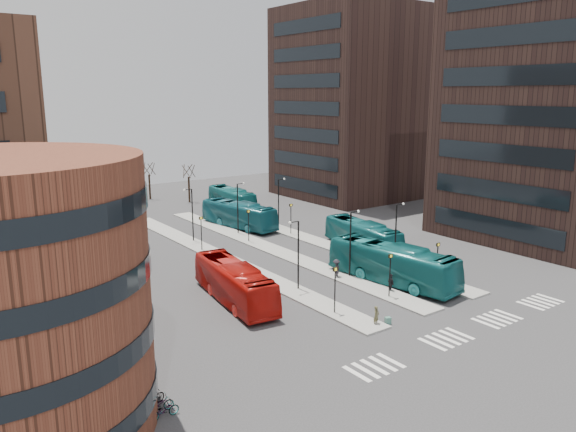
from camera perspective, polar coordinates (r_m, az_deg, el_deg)
ground at (r=40.32m, az=21.26°, el=-13.13°), size 160.00×160.00×0.00m
island_left at (r=58.49m, az=-6.57°, el=-4.28°), size 2.50×45.00×0.15m
island_mid at (r=61.53m, az=-1.70°, el=-3.35°), size 2.50×45.00×0.15m
island_right at (r=64.98m, az=2.67°, el=-2.50°), size 2.50×45.00×0.15m
suitcase at (r=42.99m, az=10.11°, el=-10.42°), size 0.51×0.46×0.53m
red_bus at (r=46.40m, az=-5.47°, el=-6.74°), size 4.27×11.93×3.25m
teal_bus_a at (r=51.38m, az=10.55°, el=-4.79°), size 4.49×13.12×3.58m
teal_bus_b at (r=71.48m, az=-5.02°, el=0.14°), size 4.66×12.14×3.30m
teal_bus_c at (r=61.69m, az=7.60°, el=-1.97°), size 4.17×11.59×3.16m
teal_bus_d at (r=83.18m, az=-5.72°, el=1.80°), size 3.32×11.22×3.08m
traveller at (r=42.44m, az=8.97°, el=-9.98°), size 0.62×0.49×1.49m
commuter_a at (r=46.35m, az=-3.40°, el=-7.76°), size 0.95×0.82×1.67m
commuter_b at (r=49.37m, az=10.41°, el=-6.72°), size 0.67×1.00×1.58m
commuter_c at (r=52.30m, az=4.93°, el=-5.35°), size 1.00×1.30×1.77m
bicycle_near at (r=31.95m, az=-12.51°, el=-18.73°), size 1.73×0.64×0.90m
bicycle_mid at (r=33.13m, az=-13.60°, el=-17.53°), size 1.62×0.78×0.94m
bicycle_far at (r=32.51m, az=-13.05°, el=-18.15°), size 1.79×0.80×0.91m
crosswalk_stripes at (r=43.65m, az=18.06°, el=-10.87°), size 22.35×2.40×0.01m
tower_near at (r=72.36m, az=25.46°, el=9.82°), size 20.12×20.00×30.00m
tower_far at (r=93.62m, az=6.64°, el=11.25°), size 20.12×20.00×30.00m
sign_poles at (r=55.24m, az=2.06°, el=-2.69°), size 12.45×22.12×3.65m
lamp_posts at (r=59.43m, az=-0.12°, el=-0.43°), size 14.04×20.24×6.12m
bare_trees at (r=89.50m, az=-13.28°, el=3.05°), size 10.97×8.14×5.90m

